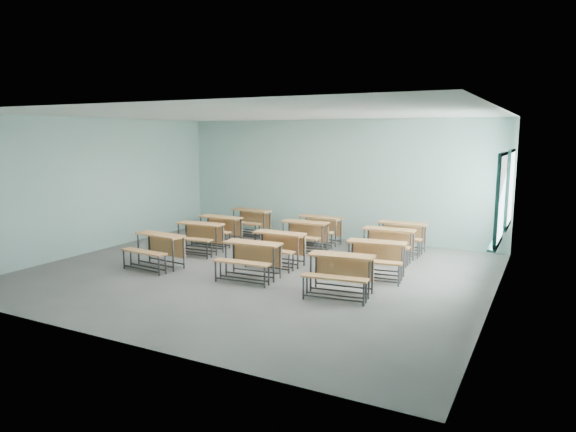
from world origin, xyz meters
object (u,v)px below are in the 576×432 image
object	(u,v)px
desk_unit_r2c2	(388,240)
desk_unit_r3c2	(401,232)
desk_unit_r0c2	(340,269)
desk_unit_r2c1	(303,232)
desk_unit_r2c0	(218,226)
desk_unit_r0c0	(157,246)
desk_unit_r0c1	(250,255)
desk_unit_r1c0	(198,233)
desk_unit_r3c0	(249,218)
desk_unit_r1c2	(375,254)
desk_unit_r1c1	(277,244)
desk_unit_r3c1	(318,226)

from	to	relation	value
desk_unit_r2c2	desk_unit_r3c2	size ratio (longest dim) A/B	1.02
desk_unit_r0c2	desk_unit_r2c1	distance (m)	3.50
desk_unit_r2c0	desk_unit_r3c2	xyz separation A→B (m)	(4.39, 1.29, 0.00)
desk_unit_r0c2	desk_unit_r3c2	distance (m)	3.79
desk_unit_r0c0	desk_unit_r2c2	xyz separation A→B (m)	(4.16, 2.86, 0.00)
desk_unit_r0c1	desk_unit_r1c0	distance (m)	2.61
desk_unit_r1c0	desk_unit_r3c0	world-z (taller)	same
desk_unit_r0c0	desk_unit_r3c2	distance (m)	5.67
desk_unit_r0c0	desk_unit_r1c0	size ratio (longest dim) A/B	1.02
desk_unit_r1c2	desk_unit_r2c0	distance (m)	4.69
desk_unit_r0c1	desk_unit_r1c1	distance (m)	1.14
desk_unit_r1c1	desk_unit_r0c2	bearing A→B (deg)	-33.10
desk_unit_r0c2	desk_unit_r1c1	distance (m)	2.36
desk_unit_r0c1	desk_unit_r3c0	bearing A→B (deg)	118.09
desk_unit_r0c1	desk_unit_r0c0	bearing A→B (deg)	-178.89
desk_unit_r2c1	desk_unit_r3c1	xyz separation A→B (m)	(0.01, 0.88, 0.00)
desk_unit_r1c2	desk_unit_r2c0	size ratio (longest dim) A/B	1.07
desk_unit_r1c0	desk_unit_r3c0	distance (m)	2.44
desk_unit_r0c1	desk_unit_r3c1	size ratio (longest dim) A/B	0.99
desk_unit_r0c1	desk_unit_r2c2	xyz separation A→B (m)	(1.95, 2.66, 0.00)
desk_unit_r2c0	desk_unit_r3c0	size ratio (longest dim) A/B	0.96
desk_unit_r0c1	desk_unit_r3c1	distance (m)	3.54
desk_unit_r1c2	desk_unit_r2c0	world-z (taller)	same
desk_unit_r3c1	desk_unit_r3c2	xyz separation A→B (m)	(2.12, 0.10, 0.00)
desk_unit_r2c2	desk_unit_r3c0	world-z (taller)	same
desk_unit_r0c0	desk_unit_r0c2	distance (m)	4.14
desk_unit_r1c0	desk_unit_r2c0	distance (m)	1.05
desk_unit_r1c1	desk_unit_r0c1	bearing A→B (deg)	-88.16
desk_unit_r2c1	desk_unit_r1c0	bearing A→B (deg)	-147.02
desk_unit_r0c1	desk_unit_r2c1	xyz separation A→B (m)	(-0.14, 2.66, 0.00)
desk_unit_r3c1	desk_unit_r1c2	bearing A→B (deg)	-40.63
desk_unit_r0c2	desk_unit_r3c0	world-z (taller)	same
desk_unit_r2c0	desk_unit_r3c0	xyz separation A→B (m)	(0.06, 1.41, 0.00)
desk_unit_r1c1	desk_unit_r2c1	bearing A→B (deg)	94.47
desk_unit_r1c1	desk_unit_r1c2	size ratio (longest dim) A/B	0.93
desk_unit_r1c1	desk_unit_r3c0	size ratio (longest dim) A/B	0.95
desk_unit_r0c2	desk_unit_r2c1	world-z (taller)	same
desk_unit_r3c0	desk_unit_r0c0	bearing A→B (deg)	-82.97
desk_unit_r3c0	desk_unit_r1c2	bearing A→B (deg)	-24.57
desk_unit_r3c2	desk_unit_r1c2	bearing A→B (deg)	-86.34
desk_unit_r0c0	desk_unit_r1c1	xyz separation A→B (m)	(2.17, 1.33, 0.00)
desk_unit_r1c0	desk_unit_r0c1	bearing A→B (deg)	-33.92
desk_unit_r1c2	desk_unit_r2c2	world-z (taller)	same
desk_unit_r1c0	desk_unit_r3c0	bearing A→B (deg)	87.93
desk_unit_r3c0	desk_unit_r3c2	world-z (taller)	same
desk_unit_r0c1	desk_unit_r3c1	world-z (taller)	same
desk_unit_r1c0	desk_unit_r1c1	distance (m)	2.24
desk_unit_r0c1	desk_unit_r1c2	distance (m)	2.46
desk_unit_r1c2	desk_unit_r2c0	bearing A→B (deg)	158.68
desk_unit_r1c1	desk_unit_r3c2	bearing A→B (deg)	51.34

